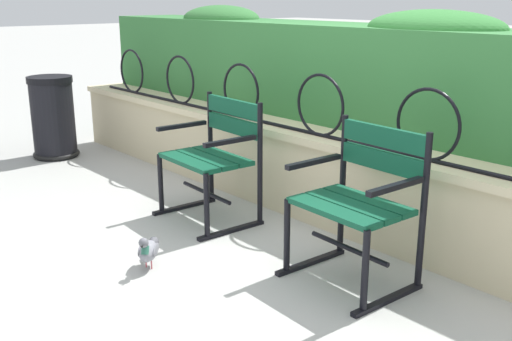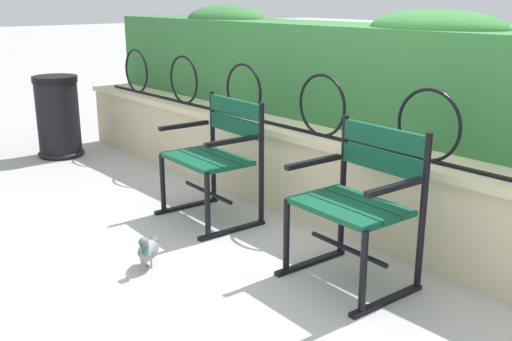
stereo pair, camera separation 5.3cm
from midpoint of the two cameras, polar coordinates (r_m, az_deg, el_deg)
ground_plane at (r=3.54m, az=-1.98°, el=-8.96°), size 60.00×60.00×0.00m
stone_wall at (r=4.04m, az=8.44°, el=-1.22°), size 6.83×0.41×0.60m
iron_arch_fence at (r=3.99m, az=6.00°, el=5.77°), size 6.30×0.02×0.42m
hedge_row at (r=4.29m, az=13.58°, el=8.93°), size 6.69×0.68×0.83m
park_chair_left at (r=4.13m, az=-4.31°, el=1.57°), size 0.66×0.55×0.84m
park_chair_right at (r=3.25m, az=9.44°, el=-2.67°), size 0.63×0.55×0.85m
pigeon_near_chairs at (r=3.52m, az=-10.62°, el=-7.41°), size 0.24×0.23×0.22m
trash_bin at (r=6.10m, az=-18.94°, el=4.65°), size 0.44×0.44×0.78m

